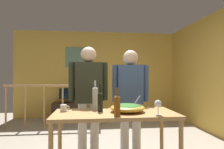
{
  "coord_description": "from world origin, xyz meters",
  "views": [
    {
      "loc": [
        -0.2,
        -2.83,
        1.24
      ],
      "look_at": [
        0.09,
        -0.2,
        1.26
      ],
      "focal_mm": 31.5,
      "sensor_mm": 36.0,
      "label": 1
    }
  ],
  "objects_px": {
    "tv_console": "(69,111)",
    "wine_bottle_dark": "(100,101)",
    "salad_bowl": "(127,107)",
    "wine_bottle_amber": "(117,105)",
    "flat_screen_tv": "(69,94)",
    "wine_bottle_clear": "(95,97)",
    "wine_glass": "(158,105)",
    "mug_white": "(64,108)",
    "serving_table": "(115,120)",
    "person_standing_left": "(88,93)",
    "person_standing_right": "(131,94)",
    "stair_railing": "(70,101)",
    "framed_picture": "(77,57)"
  },
  "relations": [
    {
      "from": "tv_console",
      "to": "wine_bottle_dark",
      "type": "bearing_deg",
      "value": -77.47
    },
    {
      "from": "salad_bowl",
      "to": "wine_bottle_dark",
      "type": "bearing_deg",
      "value": 169.06
    },
    {
      "from": "wine_bottle_amber",
      "to": "flat_screen_tv",
      "type": "bearing_deg",
      "value": 104.15
    },
    {
      "from": "wine_bottle_dark",
      "to": "wine_bottle_clear",
      "type": "xyz_separation_m",
      "value": [
        -0.06,
        0.17,
        0.03
      ]
    },
    {
      "from": "wine_glass",
      "to": "wine_bottle_dark",
      "type": "distance_m",
      "value": 0.69
    },
    {
      "from": "flat_screen_tv",
      "to": "mug_white",
      "type": "xyz_separation_m",
      "value": [
        0.29,
        -3.19,
        0.11
      ]
    },
    {
      "from": "salad_bowl",
      "to": "wine_glass",
      "type": "distance_m",
      "value": 0.38
    },
    {
      "from": "serving_table",
      "to": "wine_bottle_amber",
      "type": "relative_size",
      "value": 4.76
    },
    {
      "from": "mug_white",
      "to": "person_standing_left",
      "type": "height_order",
      "value": "person_standing_left"
    },
    {
      "from": "wine_bottle_dark",
      "to": "person_standing_right",
      "type": "bearing_deg",
      "value": 48.64
    },
    {
      "from": "person_standing_right",
      "to": "stair_railing",
      "type": "bearing_deg",
      "value": -53.95
    },
    {
      "from": "wine_bottle_dark",
      "to": "wine_bottle_clear",
      "type": "bearing_deg",
      "value": 109.01
    },
    {
      "from": "stair_railing",
      "to": "salad_bowl",
      "type": "bearing_deg",
      "value": -69.63
    },
    {
      "from": "flat_screen_tv",
      "to": "wine_glass",
      "type": "xyz_separation_m",
      "value": [
        1.35,
        -3.53,
        0.19
      ]
    },
    {
      "from": "wine_bottle_dark",
      "to": "mug_white",
      "type": "distance_m",
      "value": 0.45
    },
    {
      "from": "wine_bottle_dark",
      "to": "person_standing_left",
      "type": "bearing_deg",
      "value": 104.88
    },
    {
      "from": "wine_bottle_clear",
      "to": "wine_glass",
      "type": "bearing_deg",
      "value": -34.21
    },
    {
      "from": "wine_glass",
      "to": "mug_white",
      "type": "distance_m",
      "value": 1.12
    },
    {
      "from": "flat_screen_tv",
      "to": "person_standing_left",
      "type": "distance_m",
      "value": 2.76
    },
    {
      "from": "mug_white",
      "to": "person_standing_left",
      "type": "bearing_deg",
      "value": 59.97
    },
    {
      "from": "stair_railing",
      "to": "person_standing_left",
      "type": "distance_m",
      "value": 2.0
    },
    {
      "from": "flat_screen_tv",
      "to": "wine_bottle_amber",
      "type": "xyz_separation_m",
      "value": [
        0.89,
        -3.54,
        0.19
      ]
    },
    {
      "from": "framed_picture",
      "to": "wine_bottle_dark",
      "type": "distance_m",
      "value": 3.7
    },
    {
      "from": "mug_white",
      "to": "person_standing_left",
      "type": "relative_size",
      "value": 0.07
    },
    {
      "from": "person_standing_right",
      "to": "serving_table",
      "type": "bearing_deg",
      "value": 69.06
    },
    {
      "from": "tv_console",
      "to": "person_standing_left",
      "type": "height_order",
      "value": "person_standing_left"
    },
    {
      "from": "wine_bottle_dark",
      "to": "wine_bottle_clear",
      "type": "relative_size",
      "value": 0.87
    },
    {
      "from": "tv_console",
      "to": "wine_glass",
      "type": "relative_size",
      "value": 5.39
    },
    {
      "from": "person_standing_left",
      "to": "wine_bottle_dark",
      "type": "bearing_deg",
      "value": 98.82
    },
    {
      "from": "stair_railing",
      "to": "salad_bowl",
      "type": "xyz_separation_m",
      "value": [
        0.94,
        -2.53,
        0.22
      ]
    },
    {
      "from": "tv_console",
      "to": "wine_bottle_dark",
      "type": "xyz_separation_m",
      "value": [
        0.73,
        -3.27,
        0.69
      ]
    },
    {
      "from": "framed_picture",
      "to": "stair_railing",
      "type": "distance_m",
      "value": 1.59
    },
    {
      "from": "wine_bottle_dark",
      "to": "tv_console",
      "type": "bearing_deg",
      "value": 102.53
    },
    {
      "from": "mug_white",
      "to": "flat_screen_tv",
      "type": "bearing_deg",
      "value": 95.12
    },
    {
      "from": "mug_white",
      "to": "person_standing_right",
      "type": "distance_m",
      "value": 1.06
    },
    {
      "from": "stair_railing",
      "to": "mug_white",
      "type": "xyz_separation_m",
      "value": [
        0.18,
        -2.42,
        0.2
      ]
    },
    {
      "from": "wine_glass",
      "to": "person_standing_left",
      "type": "distance_m",
      "value": 1.15
    },
    {
      "from": "wine_bottle_dark",
      "to": "serving_table",
      "type": "bearing_deg",
      "value": -22.09
    },
    {
      "from": "wine_bottle_clear",
      "to": "wine_bottle_amber",
      "type": "bearing_deg",
      "value": -64.56
    },
    {
      "from": "serving_table",
      "to": "wine_glass",
      "type": "distance_m",
      "value": 0.54
    },
    {
      "from": "stair_railing",
      "to": "tv_console",
      "type": "xyz_separation_m",
      "value": [
        -0.11,
        0.8,
        -0.4
      ]
    },
    {
      "from": "salad_bowl",
      "to": "wine_glass",
      "type": "xyz_separation_m",
      "value": [
        0.3,
        -0.23,
        0.06
      ]
    },
    {
      "from": "tv_console",
      "to": "flat_screen_tv",
      "type": "bearing_deg",
      "value": -90.0
    },
    {
      "from": "wine_bottle_dark",
      "to": "mug_white",
      "type": "relative_size",
      "value": 2.91
    },
    {
      "from": "wine_glass",
      "to": "wine_bottle_amber",
      "type": "relative_size",
      "value": 0.55
    },
    {
      "from": "framed_picture",
      "to": "mug_white",
      "type": "height_order",
      "value": "framed_picture"
    },
    {
      "from": "flat_screen_tv",
      "to": "wine_bottle_clear",
      "type": "bearing_deg",
      "value": -77.72
    },
    {
      "from": "serving_table",
      "to": "person_standing_left",
      "type": "xyz_separation_m",
      "value": [
        -0.32,
        0.62,
        0.27
      ]
    },
    {
      "from": "framed_picture",
      "to": "serving_table",
      "type": "height_order",
      "value": "framed_picture"
    },
    {
      "from": "tv_console",
      "to": "salad_bowl",
      "type": "xyz_separation_m",
      "value": [
        1.05,
        -3.33,
        0.61
      ]
    }
  ]
}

